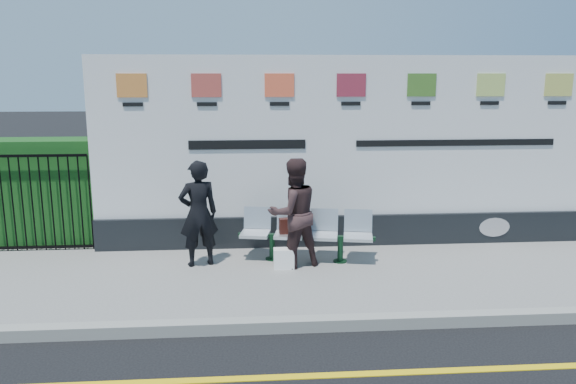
{
  "coord_description": "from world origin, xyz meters",
  "views": [
    {
      "loc": [
        -1.11,
        -4.86,
        2.84
      ],
      "look_at": [
        -0.55,
        2.65,
        1.25
      ],
      "focal_mm": 35.0,
      "sensor_mm": 36.0,
      "label": 1
    }
  ],
  "objects_px": {
    "billboard": "(348,165)",
    "bench": "(306,247)",
    "woman_right": "(293,213)",
    "woman_left": "(198,213)"
  },
  "relations": [
    {
      "from": "bench",
      "to": "woman_right",
      "type": "distance_m",
      "value": 0.64
    },
    {
      "from": "billboard",
      "to": "bench",
      "type": "bearing_deg",
      "value": -133.23
    },
    {
      "from": "woman_left",
      "to": "woman_right",
      "type": "relative_size",
      "value": 0.98
    },
    {
      "from": "billboard",
      "to": "bench",
      "type": "relative_size",
      "value": 4.14
    },
    {
      "from": "woman_left",
      "to": "woman_right",
      "type": "distance_m",
      "value": 1.36
    },
    {
      "from": "billboard",
      "to": "woman_right",
      "type": "height_order",
      "value": "billboard"
    },
    {
      "from": "billboard",
      "to": "woman_left",
      "type": "bearing_deg",
      "value": -159.27
    },
    {
      "from": "bench",
      "to": "woman_left",
      "type": "distance_m",
      "value": 1.65
    },
    {
      "from": "billboard",
      "to": "woman_right",
      "type": "relative_size",
      "value": 5.1
    },
    {
      "from": "bench",
      "to": "woman_left",
      "type": "bearing_deg",
      "value": -166.87
    }
  ]
}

